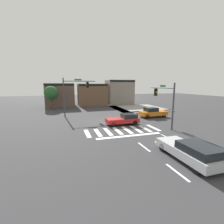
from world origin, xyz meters
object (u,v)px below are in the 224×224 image
object	(u,v)px
car_red	(124,119)
car_orange	(153,112)
car_silver	(190,151)
traffic_signal_southeast	(164,97)
roadside_tree	(51,93)
traffic_signal_northwest	(75,90)

from	to	relation	value
car_red	car_orange	size ratio (longest dim) A/B	0.98
car_orange	car_silver	world-z (taller)	car_orange
traffic_signal_southeast	car_orange	world-z (taller)	traffic_signal_southeast
traffic_signal_southeast	car_silver	world-z (taller)	traffic_signal_southeast
roadside_tree	traffic_signal_southeast	bearing A→B (deg)	-52.69
car_red	roadside_tree	distance (m)	18.86
car_orange	traffic_signal_southeast	bearing A→B (deg)	-108.04
car_red	car_orange	xyz separation A→B (m)	(5.95, 3.01, 0.10)
traffic_signal_northwest	car_silver	distance (m)	19.26
traffic_signal_southeast	roadside_tree	distance (m)	22.91
car_red	car_silver	world-z (taller)	car_silver
traffic_signal_northwest	car_silver	bearing A→B (deg)	-71.18
traffic_signal_southeast	roadside_tree	xyz separation A→B (m)	(-13.89, 18.23, -0.17)
car_red	car_silver	size ratio (longest dim) A/B	0.87
traffic_signal_northwest	car_silver	world-z (taller)	traffic_signal_northwest
traffic_signal_southeast	car_red	bearing A→B (deg)	62.16
car_orange	roadside_tree	xyz separation A→B (m)	(-15.60, 12.98, 2.60)
car_red	car_silver	xyz separation A→B (m)	(0.60, -10.59, 0.03)
roadside_tree	car_silver	bearing A→B (deg)	-68.90
car_red	car_silver	bearing A→B (deg)	93.27
car_orange	traffic_signal_northwest	bearing A→B (deg)	159.28
traffic_signal_northwest	traffic_signal_southeast	bearing A→B (deg)	-44.51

